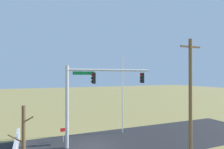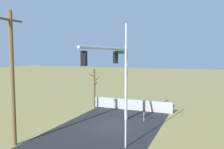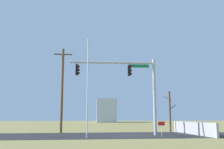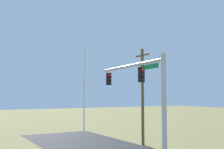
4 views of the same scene
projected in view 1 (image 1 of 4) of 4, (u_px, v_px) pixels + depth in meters
name	position (u px, v px, depth m)	size (l,w,h in m)	color
ground_plane	(93.00, 147.00, 15.96)	(160.00, 160.00, 0.00)	olive
road_surface	(135.00, 141.00, 17.52)	(28.00, 8.00, 0.01)	#232326
signal_mast	(91.00, 89.00, 16.42)	(7.65, 0.77, 6.76)	#B2B5BA
flagpole	(122.00, 95.00, 19.99)	(0.10, 0.10, 7.86)	silver
utility_pole	(190.00, 94.00, 14.57)	(1.90, 0.26, 8.72)	brown
bare_tree	(23.00, 146.00, 10.14)	(1.27, 1.02, 4.35)	brown
open_sign	(63.00, 131.00, 17.26)	(0.56, 0.04, 1.22)	silver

